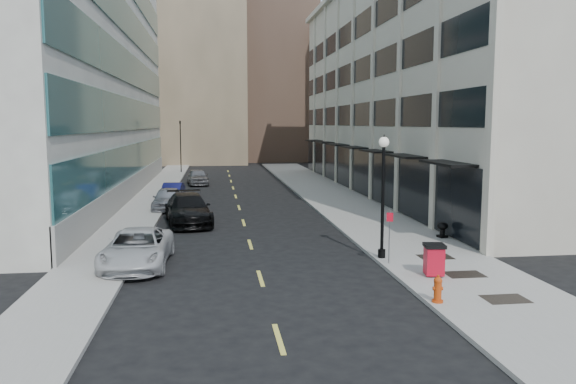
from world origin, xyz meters
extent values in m
plane|color=black|center=(0.00, 0.00, 0.00)|extent=(160.00, 160.00, 0.00)
cube|color=gray|center=(7.50, 20.00, 0.07)|extent=(5.00, 80.00, 0.15)
cube|color=gray|center=(-6.50, 20.00, 0.07)|extent=(3.00, 80.00, 0.15)
cube|color=beige|center=(17.00, 27.00, 9.00)|extent=(14.00, 46.00, 18.00)
cube|color=black|center=(10.02, 27.00, 2.00)|extent=(0.18, 46.00, 3.60)
cube|color=black|center=(10.03, 27.00, 6.50)|extent=(0.12, 46.00, 1.80)
cube|color=black|center=(10.03, 27.00, 10.00)|extent=(0.12, 46.00, 1.80)
cube|color=black|center=(10.03, 27.00, 13.50)|extent=(0.12, 46.00, 1.80)
cube|color=beige|center=(10.00, 4.00, 9.00)|extent=(0.35, 0.60, 18.00)
cube|color=beige|center=(10.00, 10.00, 9.00)|extent=(0.35, 0.60, 18.00)
cube|color=beige|center=(10.00, 16.00, 9.00)|extent=(0.35, 0.60, 18.00)
cube|color=beige|center=(10.00, 22.00, 9.00)|extent=(0.35, 0.60, 18.00)
cube|color=beige|center=(10.00, 28.00, 9.00)|extent=(0.35, 0.60, 18.00)
cube|color=beige|center=(10.00, 34.00, 9.00)|extent=(0.35, 0.60, 18.00)
cube|color=beige|center=(10.00, 40.00, 9.00)|extent=(0.35, 0.60, 18.00)
cube|color=beige|center=(10.00, 46.00, 9.00)|extent=(0.35, 0.60, 18.00)
cube|color=black|center=(9.35, 7.00, 3.90)|extent=(1.30, 4.00, 0.12)
cube|color=black|center=(9.35, 13.00, 3.90)|extent=(1.30, 4.00, 0.12)
cube|color=black|center=(9.35, 19.00, 3.90)|extent=(1.30, 4.00, 0.12)
cube|color=black|center=(9.35, 25.00, 3.90)|extent=(1.30, 4.00, 0.12)
cube|color=black|center=(9.35, 31.00, 3.90)|extent=(1.30, 4.00, 0.12)
cube|color=black|center=(9.35, 37.00, 3.90)|extent=(1.30, 4.00, 0.12)
cube|color=black|center=(9.35, 43.00, 3.90)|extent=(1.30, 4.00, 0.12)
cube|color=silver|center=(-16.00, 27.00, 10.00)|extent=(16.00, 46.00, 20.00)
cube|color=gray|center=(-7.96, 27.00, 0.90)|extent=(0.20, 46.00, 1.80)
cube|color=#2C6467|center=(-7.97, 27.00, 3.00)|extent=(0.14, 45.60, 2.40)
cube|color=#2C6467|center=(-7.97, 27.00, 6.50)|extent=(0.14, 45.60, 2.40)
cube|color=#2C6467|center=(-7.97, 27.00, 10.00)|extent=(0.14, 45.60, 2.40)
cube|color=#2C6467|center=(-7.97, 27.00, 13.50)|extent=(0.14, 45.60, 2.40)
cube|color=#978163|center=(-4.00, 68.00, 14.00)|extent=(14.00, 18.00, 28.00)
cube|color=#4F3B2F|center=(8.00, 72.00, 17.00)|extent=(12.00, 16.00, 34.00)
cube|color=#978163|center=(-14.00, 78.00, 11.00)|extent=(12.00, 14.00, 22.00)
cube|color=beige|center=(18.00, 66.00, 10.00)|extent=(10.00, 14.00, 20.00)
cube|color=black|center=(7.60, -2.00, 0.15)|extent=(1.40, 1.00, 0.01)
cube|color=black|center=(7.60, 1.00, 0.15)|extent=(1.40, 1.00, 0.01)
cube|color=black|center=(7.60, 3.80, 0.15)|extent=(1.40, 1.00, 0.01)
cube|color=#D8CC4C|center=(0.00, -4.00, 0.01)|extent=(0.15, 2.20, 0.01)
cube|color=#D8CC4C|center=(0.00, 2.00, 0.01)|extent=(0.15, 2.20, 0.01)
cube|color=#D8CC4C|center=(0.00, 8.00, 0.01)|extent=(0.15, 2.20, 0.01)
cube|color=#D8CC4C|center=(0.00, 14.00, 0.01)|extent=(0.15, 2.20, 0.01)
cube|color=#D8CC4C|center=(0.00, 20.00, 0.01)|extent=(0.15, 2.20, 0.01)
cube|color=#D8CC4C|center=(0.00, 26.00, 0.01)|extent=(0.15, 2.20, 0.01)
cube|color=#D8CC4C|center=(0.00, 32.00, 0.01)|extent=(0.15, 2.20, 0.01)
cube|color=#D8CC4C|center=(0.00, 38.00, 0.01)|extent=(0.15, 2.20, 0.01)
cube|color=#D8CC4C|center=(0.00, 44.00, 0.01)|extent=(0.15, 2.20, 0.01)
cube|color=#D8CC4C|center=(0.00, 50.00, 0.01)|extent=(0.15, 2.20, 0.01)
cylinder|color=black|center=(-5.50, 48.00, 3.00)|extent=(0.12, 0.12, 6.00)
imported|color=black|center=(-5.50, 48.00, 5.99)|extent=(0.66, 0.66, 1.98)
imported|color=beige|center=(-4.80, 4.38, 0.75)|extent=(2.66, 5.50, 1.51)
imported|color=black|center=(-3.20, 14.00, 0.87)|extent=(3.21, 6.24, 1.73)
imported|color=#93959B|center=(-4.80, 19.57, 0.76)|extent=(1.98, 4.54, 1.52)
imported|color=#161855|center=(-4.80, 24.17, 0.66)|extent=(1.73, 4.13, 1.33)
imported|color=slate|center=(-3.24, 35.00, 0.77)|extent=(2.33, 4.69, 1.54)
cylinder|color=#CF420E|center=(5.30, -2.00, 0.18)|extent=(0.36, 0.36, 0.07)
cylinder|color=#CF420E|center=(5.30, -2.00, 0.52)|extent=(0.24, 0.24, 0.60)
sphere|color=#CF420E|center=(5.30, -2.00, 0.84)|extent=(0.27, 0.27, 0.27)
cylinder|color=#CF420E|center=(5.30, -2.00, 0.97)|extent=(0.08, 0.08, 0.11)
cylinder|color=#CF420E|center=(5.30, -2.00, 0.60)|extent=(0.33, 0.16, 0.12)
cylinder|color=#CF420E|center=(5.30, -2.02, 0.60)|extent=(0.19, 0.20, 0.17)
cube|color=red|center=(6.38, 1.00, 0.73)|extent=(0.74, 0.74, 1.06)
cube|color=black|center=(6.38, 1.00, 1.29)|extent=(0.83, 0.83, 0.13)
cylinder|color=black|center=(6.17, 1.35, 0.27)|extent=(0.06, 0.23, 0.23)
cylinder|color=black|center=(6.60, 1.35, 0.27)|extent=(0.06, 0.23, 0.23)
cylinder|color=black|center=(5.30, 4.00, 0.33)|extent=(0.31, 0.31, 0.35)
cylinder|color=black|center=(5.30, 4.00, 2.61)|extent=(0.14, 0.14, 4.53)
sphere|color=silver|center=(5.30, 4.00, 5.02)|extent=(0.43, 0.43, 0.43)
cone|color=black|center=(5.30, 4.00, 5.27)|extent=(0.12, 0.12, 0.18)
cylinder|color=slate|center=(5.30, 3.02, 1.26)|extent=(0.04, 0.04, 2.23)
cube|color=red|center=(5.30, 3.00, 2.05)|extent=(0.26, 0.11, 0.35)
cube|color=black|center=(9.54, 7.71, 0.21)|extent=(0.49, 0.49, 0.12)
cylinder|color=black|center=(9.54, 7.71, 0.45)|extent=(0.26, 0.26, 0.39)
ellipsoid|color=black|center=(9.54, 7.71, 0.72)|extent=(0.55, 0.55, 0.39)
camera|label=1|loc=(-1.66, -18.46, 5.78)|focal=35.00mm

